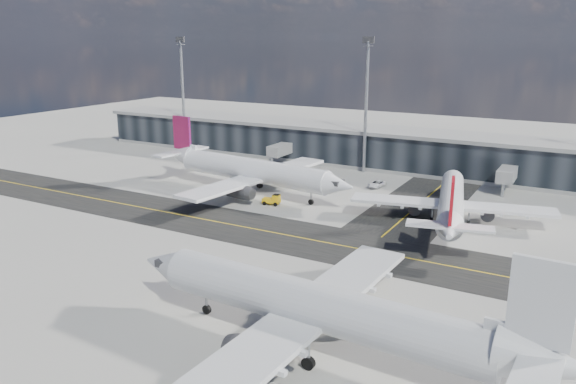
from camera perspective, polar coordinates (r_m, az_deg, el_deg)
name	(u,v)px	position (r m, az deg, el deg)	size (l,w,h in m)	color
ground	(243,237)	(84.01, -4.58, -4.61)	(300.00, 300.00, 0.00)	gray
taxiway_lanes	(300,221)	(90.81, 1.24, -3.00)	(180.00, 63.00, 0.03)	black
terminal_concourse	(376,149)	(130.54, 8.90, 4.38)	(152.00, 19.80, 8.80)	black
floodlight_masts	(366,101)	(122.43, 7.95, 9.14)	(102.50, 0.70, 28.90)	gray
airliner_af	(250,170)	(106.92, -3.86, 2.23)	(44.55, 38.08, 13.19)	white
airliner_redtail	(451,202)	(92.05, 16.25, -0.99)	(32.07, 37.35, 11.13)	white
airliner_near	(322,309)	(53.33, 3.52, -11.76)	(44.75, 38.12, 13.27)	#BCBEC1
baggage_tug	(273,200)	(99.34, -1.55, -0.78)	(3.35, 2.06, 1.97)	#EAB00C
service_van	(377,184)	(112.56, 9.01, 0.81)	(2.21, 4.79, 1.33)	white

